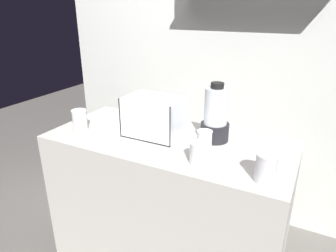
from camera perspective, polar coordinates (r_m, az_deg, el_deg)
name	(u,v)px	position (r m, az deg, el deg)	size (l,w,h in m)	color
counter	(168,204)	(1.96, 0.00, -14.52)	(1.40, 0.64, 0.90)	beige
back_wall_unit	(216,56)	(2.32, 9.11, 12.83)	(2.60, 0.24, 2.50)	silver
carrot_display_bin	(154,123)	(1.78, -2.69, 0.54)	(0.33, 0.23, 0.23)	white
blender_pitcher	(215,117)	(1.70, 8.92, 1.71)	(0.16, 0.16, 0.33)	black
juice_cup_pomegranate_far_left	(80,122)	(1.91, -16.26, 0.74)	(0.09, 0.09, 0.13)	white
juice_cup_orange_left	(204,143)	(1.58, 6.83, -3.17)	(0.08, 0.08, 0.12)	white
juice_cup_orange_middle	(198,154)	(1.47, 5.59, -5.27)	(0.08, 0.08, 0.11)	white
juice_cup_pomegranate_right	(266,169)	(1.37, 17.91, -7.68)	(0.10, 0.10, 0.13)	white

